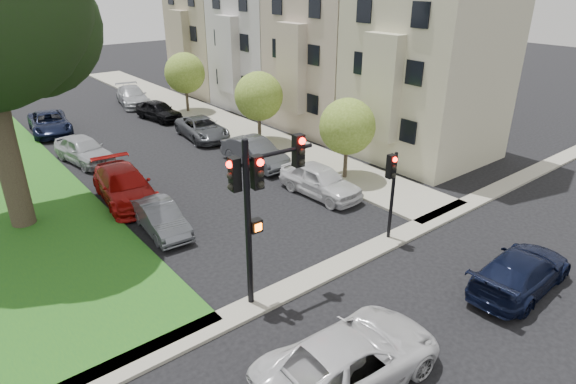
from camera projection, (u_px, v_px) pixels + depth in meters
ground at (379, 292)px, 16.46m from camera, size 140.00×140.00×0.00m
sidewalk_right at (203, 114)px, 37.35m from camera, size 3.50×44.00×0.12m
sidewalk_cross at (338, 265)px, 17.86m from camera, size 60.00×1.00×0.12m
house_a at (431, 34)px, 26.39m from camera, size 7.70×7.55×15.97m
house_b at (336, 25)px, 31.73m from camera, size 7.70×7.55×15.97m
house_c at (268, 17)px, 37.06m from camera, size 7.70×7.55×15.97m
house_d at (217, 12)px, 42.40m from camera, size 7.70×7.55×15.97m
small_tree_a at (347, 127)px, 24.44m from camera, size 2.89×2.89×4.33m
small_tree_b at (259, 96)px, 29.88m from camera, size 3.04×3.04×4.56m
small_tree_c at (185, 73)px, 36.79m from camera, size 3.08×3.08×4.62m
traffic_signal_main at (259, 192)px, 14.53m from camera, size 2.78×0.72×5.69m
traffic_signal_secondary at (392, 181)px, 18.59m from camera, size 0.47×0.38×3.77m
car_cross_near at (351, 358)px, 12.61m from camera, size 5.46×2.75×1.48m
car_cross_far at (521, 271)px, 16.37m from camera, size 4.93×2.24×1.40m
car_parked_0 at (320, 180)px, 23.43m from camera, size 2.08×4.63×1.55m
car_parked_1 at (255, 153)px, 27.14m from camera, size 1.76×4.71×1.54m
car_parked_2 at (202, 128)px, 31.71m from camera, size 2.83×5.17×1.37m
car_parked_3 at (159, 110)px, 35.79m from camera, size 2.38×4.44×1.44m
car_parked_4 at (133, 96)px, 39.84m from camera, size 3.10×5.52×1.51m
car_parked_5 at (161, 218)px, 20.09m from camera, size 1.60×3.95×1.28m
car_parked_6 at (125, 186)px, 22.82m from camera, size 2.81×5.63×1.57m
car_parked_7 at (84, 150)px, 27.56m from camera, size 2.56×4.78×1.55m
car_parked_8 at (50, 123)px, 32.72m from camera, size 3.05×5.47×1.45m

